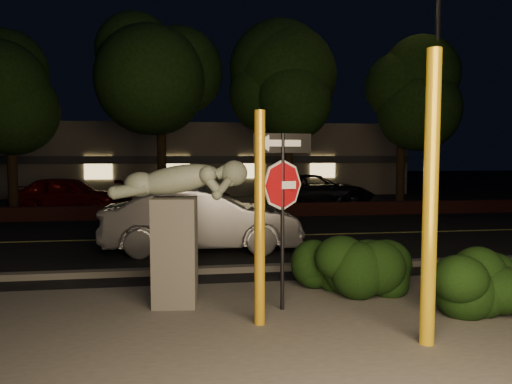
# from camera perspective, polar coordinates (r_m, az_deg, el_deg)

# --- Properties ---
(ground) EXTENTS (90.00, 90.00, 0.00)m
(ground) POSITION_cam_1_polar(r_m,az_deg,el_deg) (17.05, -2.58, -3.47)
(ground) COLOR black
(ground) RESTS_ON ground
(patio) EXTENTS (14.00, 6.00, 0.02)m
(patio) POSITION_cam_1_polar(r_m,az_deg,el_deg) (6.49, 8.01, -16.75)
(patio) COLOR #4C4944
(patio) RESTS_ON ground
(road) EXTENTS (80.00, 8.00, 0.01)m
(road) POSITION_cam_1_polar(r_m,az_deg,el_deg) (14.10, -1.31, -5.12)
(road) COLOR black
(road) RESTS_ON ground
(lane_marking) EXTENTS (80.00, 0.12, 0.00)m
(lane_marking) POSITION_cam_1_polar(r_m,az_deg,el_deg) (14.10, -1.31, -5.07)
(lane_marking) COLOR #D1CF53
(lane_marking) RESTS_ON road
(curb) EXTENTS (80.00, 0.25, 0.12)m
(curb) POSITION_cam_1_polar(r_m,az_deg,el_deg) (10.12, 1.65, -8.64)
(curb) COLOR #4C4944
(curb) RESTS_ON ground
(brick_wall) EXTENTS (40.00, 0.35, 0.50)m
(brick_wall) POSITION_cam_1_polar(r_m,az_deg,el_deg) (18.30, -3.00, -2.14)
(brick_wall) COLOR #431A15
(brick_wall) RESTS_ON ground
(parking_lot) EXTENTS (40.00, 12.00, 0.01)m
(parking_lot) POSITION_cam_1_polar(r_m,az_deg,el_deg) (23.98, -4.32, -1.16)
(parking_lot) COLOR black
(parking_lot) RESTS_ON ground
(building) EXTENTS (22.00, 10.20, 4.00)m
(building) POSITION_cam_1_polar(r_m,az_deg,el_deg) (31.83, -5.40, 3.81)
(building) COLOR #716A5A
(building) RESTS_ON ground
(tree_far_a) EXTENTS (4.60, 4.60, 7.43)m
(tree_far_a) POSITION_cam_1_polar(r_m,az_deg,el_deg) (20.97, -26.42, 12.19)
(tree_far_a) COLOR black
(tree_far_a) RESTS_ON ground
(tree_far_b) EXTENTS (5.20, 5.20, 8.41)m
(tree_far_b) POSITION_cam_1_polar(r_m,az_deg,el_deg) (20.35, -10.88, 14.86)
(tree_far_b) COLOR black
(tree_far_b) RESTS_ON ground
(tree_far_c) EXTENTS (4.80, 4.80, 7.84)m
(tree_far_c) POSITION_cam_1_polar(r_m,az_deg,el_deg) (20.32, 3.75, 13.82)
(tree_far_c) COLOR black
(tree_far_c) RESTS_ON ground
(tree_far_d) EXTENTS (4.40, 4.40, 7.42)m
(tree_far_d) POSITION_cam_1_polar(r_m,az_deg,el_deg) (22.33, 16.40, 12.17)
(tree_far_d) COLOR black
(tree_far_d) RESTS_ON ground
(yellow_pole_left) EXTENTS (0.15, 0.15, 2.92)m
(yellow_pole_left) POSITION_cam_1_polar(r_m,az_deg,el_deg) (6.73, 0.42, -3.16)
(yellow_pole_left) COLOR gold
(yellow_pole_left) RESTS_ON ground
(yellow_pole_right) EXTENTS (0.18, 0.18, 3.58)m
(yellow_pole_right) POSITION_cam_1_polar(r_m,az_deg,el_deg) (6.34, 19.31, -0.88)
(yellow_pole_right) COLOR yellow
(yellow_pole_right) RESTS_ON ground
(signpost) EXTENTS (0.89, 0.17, 2.64)m
(signpost) POSITION_cam_1_polar(r_m,az_deg,el_deg) (7.33, 3.06, 0.74)
(signpost) COLOR black
(signpost) RESTS_ON ground
(sculpture) EXTENTS (2.10, 0.76, 2.24)m
(sculpture) POSITION_cam_1_polar(r_m,az_deg,el_deg) (7.72, -8.99, -2.81)
(sculpture) COLOR #4C4944
(sculpture) RESTS_ON ground
(hedge_center) EXTENTS (1.96, 1.43, 0.93)m
(hedge_center) POSITION_cam_1_polar(r_m,az_deg,el_deg) (8.93, 9.82, -7.81)
(hedge_center) COLOR black
(hedge_center) RESTS_ON ground
(hedge_right) EXTENTS (1.94, 1.43, 1.14)m
(hedge_right) POSITION_cam_1_polar(r_m,az_deg,el_deg) (8.47, 11.85, -7.80)
(hedge_right) COLOR black
(hedge_right) RESTS_ON ground
(hedge_far_right) EXTENTS (1.81, 1.37, 1.12)m
(hedge_far_right) POSITION_cam_1_polar(r_m,az_deg,el_deg) (8.11, 24.47, -8.73)
(hedge_far_right) COLOR black
(hedge_far_right) RESTS_ON ground
(streetlight) EXTENTS (1.44, 0.59, 9.78)m
(streetlight) POSITION_cam_1_polar(r_m,az_deg,el_deg) (21.26, 19.41, 13.60)
(streetlight) COLOR #4D4D52
(streetlight) RESTS_ON ground
(silver_sedan) EXTENTS (4.70, 1.77, 1.53)m
(silver_sedan) POSITION_cam_1_polar(r_m,az_deg,el_deg) (12.00, -6.15, -3.16)
(silver_sedan) COLOR #B0AFB4
(silver_sedan) RESTS_ON ground
(parked_car_red) EXTENTS (4.51, 2.46, 1.46)m
(parked_car_red) POSITION_cam_1_polar(r_m,az_deg,el_deg) (21.06, -20.74, -0.25)
(parked_car_red) COLOR maroon
(parked_car_red) RESTS_ON ground
(parked_car_darkred) EXTENTS (5.08, 3.59, 1.36)m
(parked_car_darkred) POSITION_cam_1_polar(r_m,az_deg,el_deg) (20.37, -8.93, -0.29)
(parked_car_darkred) COLOR #411009
(parked_car_darkred) RESTS_ON ground
(parked_car_dark) EXTENTS (5.19, 2.61, 1.41)m
(parked_car_dark) POSITION_cam_1_polar(r_m,az_deg,el_deg) (22.16, 6.87, 0.17)
(parked_car_dark) COLOR black
(parked_car_dark) RESTS_ON ground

